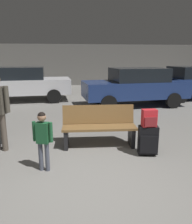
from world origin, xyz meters
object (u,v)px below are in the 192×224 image
suitcase (148,140)px  child (43,135)px  parked_car_near (135,86)px  bench (99,126)px  backpack_bright (149,118)px  parked_car_far (23,83)px

suitcase → child: child is taller
suitcase → parked_car_near: 4.87m
bench → child: size_ratio=1.55×
child → parked_car_near: 5.97m
child → parked_car_near: (3.13, 5.09, 0.16)m
child → backpack_bright: bearing=10.8°
suitcase → parked_car_far: bearing=119.7°
parked_car_near → parked_car_far: bearing=161.7°
bench → backpack_bright: size_ratio=4.77×
bench → parked_car_far: parked_car_far is taller
backpack_bright → parked_car_near: size_ratio=0.08×
bench → parked_car_near: 4.57m
suitcase → backpack_bright: 0.45m
parked_car_near → child: bearing=-121.6°
suitcase → child: bearing=-169.2°
bench → suitcase: 1.11m
bench → child: child is taller
child → parked_car_near: size_ratio=0.25×
backpack_bright → parked_car_far: (-3.58, 6.26, 0.03)m
bench → parked_car_near: (2.03, 4.07, 0.36)m
bench → child: 1.51m
bench → parked_car_near: bearing=63.5°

